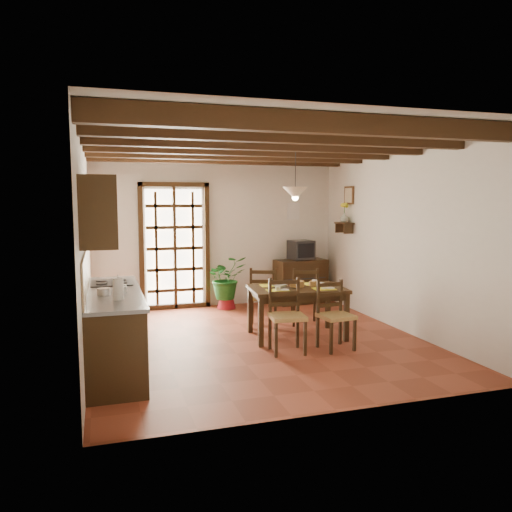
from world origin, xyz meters
name	(u,v)px	position (x,y,z in m)	size (l,w,h in m)	color
ground_plane	(258,340)	(0.00, 0.00, 0.00)	(5.00, 5.00, 0.00)	brown
room_shell	(258,211)	(0.00, 0.00, 1.82)	(4.52, 5.02, 2.81)	silver
ceiling_beams	(258,146)	(0.00, 0.00, 2.69)	(4.50, 4.34, 0.20)	black
french_door	(175,244)	(-0.80, 2.45, 1.18)	(1.26, 0.11, 2.32)	white
kitchen_counter	(113,328)	(-1.96, -0.60, 0.47)	(0.64, 2.25, 1.38)	black
upper_cabinet	(98,212)	(-2.08, -1.30, 1.85)	(0.35, 0.80, 0.70)	black
range_hood	(101,219)	(-2.05, -0.05, 1.73)	(0.38, 0.60, 0.54)	white
counter_items	(112,286)	(-1.95, -0.51, 0.96)	(0.50, 1.43, 0.25)	black
dining_table	(297,294)	(0.60, 0.02, 0.63)	(1.41, 0.98, 0.72)	#301F0F
chair_near_left	(287,329)	(0.20, -0.62, 0.30)	(0.48, 0.47, 0.95)	#AB8849
chair_near_right	(335,328)	(0.86, -0.69, 0.28)	(0.46, 0.44, 0.90)	#AB8849
chair_far_left	(263,308)	(0.32, 0.73, 0.29)	(0.55, 0.54, 0.94)	#AB8849
chair_far_right	(304,306)	(0.99, 0.67, 0.29)	(0.52, 0.51, 0.92)	#AB8849
table_setting	(297,287)	(0.60, 0.02, 0.72)	(0.97, 0.65, 0.09)	yellow
table_bowl	(280,285)	(0.36, 0.09, 0.75)	(0.22, 0.22, 0.05)	white
sideboard	(301,281)	(1.56, 2.23, 0.42)	(0.98, 0.44, 0.84)	black
crt_tv	(301,250)	(1.56, 2.22, 1.03)	(0.46, 0.44, 0.36)	black
fuse_box	(293,211)	(1.50, 2.48, 1.75)	(0.25, 0.03, 0.32)	white
plant_pot	(226,303)	(0.08, 2.14, 0.11)	(0.33, 0.33, 0.20)	maroon
potted_plant	(226,278)	(0.08, 2.14, 0.57)	(1.83, 1.57, 2.04)	#144C19
wall_shelf	(344,225)	(2.14, 1.60, 1.51)	(0.20, 0.42, 0.20)	black
shelf_vase	(344,218)	(2.14, 1.60, 1.65)	(0.15, 0.15, 0.15)	#B2BFB2
shelf_flowers	(345,206)	(2.14, 1.60, 1.86)	(0.14, 0.14, 0.36)	yellow
framed_picture	(349,195)	(2.22, 1.60, 2.05)	(0.03, 0.32, 0.32)	brown
pendant_lamp	(295,192)	(0.60, 0.12, 2.08)	(0.36, 0.36, 0.84)	black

